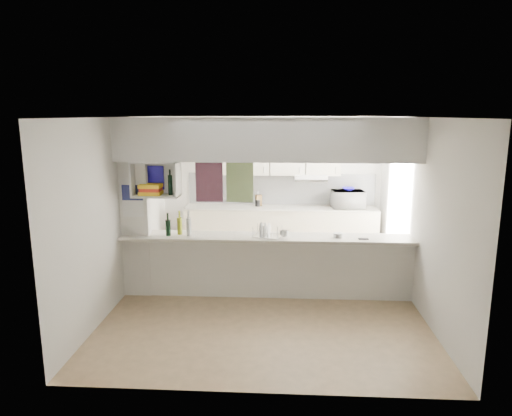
# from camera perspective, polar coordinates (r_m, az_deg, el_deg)

# --- Properties ---
(floor) EXTENTS (4.80, 4.80, 0.00)m
(floor) POSITION_cam_1_polar(r_m,az_deg,el_deg) (6.87, 1.27, -10.93)
(floor) COLOR #8C7251
(floor) RESTS_ON ground
(ceiling) EXTENTS (4.80, 4.80, 0.00)m
(ceiling) POSITION_cam_1_polar(r_m,az_deg,el_deg) (6.35, 1.38, 11.29)
(ceiling) COLOR white
(ceiling) RESTS_ON wall_back
(wall_back) EXTENTS (4.20, 0.00, 4.20)m
(wall_back) POSITION_cam_1_polar(r_m,az_deg,el_deg) (8.85, 1.86, 2.94)
(wall_back) COLOR silver
(wall_back) RESTS_ON floor
(wall_left) EXTENTS (0.00, 4.80, 4.80)m
(wall_left) POSITION_cam_1_polar(r_m,az_deg,el_deg) (6.88, -16.43, -0.05)
(wall_left) COLOR silver
(wall_left) RESTS_ON floor
(wall_right) EXTENTS (0.00, 4.80, 4.80)m
(wall_right) POSITION_cam_1_polar(r_m,az_deg,el_deg) (6.75, 19.43, -0.47)
(wall_right) COLOR silver
(wall_right) RESTS_ON floor
(servery_partition) EXTENTS (4.20, 0.50, 2.60)m
(servery_partition) POSITION_cam_1_polar(r_m,az_deg,el_deg) (6.43, -0.21, 2.88)
(servery_partition) COLOR silver
(servery_partition) RESTS_ON floor
(cubby_shelf) EXTENTS (0.65, 0.35, 0.50)m
(cubby_shelf) POSITION_cam_1_polar(r_m,az_deg,el_deg) (6.59, -12.44, 3.28)
(cubby_shelf) COLOR white
(cubby_shelf) RESTS_ON bulkhead
(kitchen_run) EXTENTS (3.60, 0.63, 2.24)m
(kitchen_run) POSITION_cam_1_polar(r_m,az_deg,el_deg) (8.67, 2.86, -0.44)
(kitchen_run) COLOR beige
(kitchen_run) RESTS_ON floor
(microwave) EXTENTS (0.62, 0.45, 0.33)m
(microwave) POSITION_cam_1_polar(r_m,az_deg,el_deg) (8.66, 11.44, 1.07)
(microwave) COLOR white
(microwave) RESTS_ON bench_top
(bowl) EXTENTS (0.23, 0.23, 0.06)m
(bowl) POSITION_cam_1_polar(r_m,az_deg,el_deg) (8.65, 11.47, 2.34)
(bowl) COLOR #130C84
(bowl) RESTS_ON microwave
(dish_rack) EXTENTS (0.44, 0.37, 0.21)m
(dish_rack) POSITION_cam_1_polar(r_m,az_deg,el_deg) (6.53, 1.41, -2.87)
(dish_rack) COLOR silver
(dish_rack) RESTS_ON breakfast_bar
(cup) EXTENTS (0.15, 0.15, 0.09)m
(cup) POSITION_cam_1_polar(r_m,az_deg,el_deg) (6.48, 3.50, -3.20)
(cup) COLOR white
(cup) RESTS_ON dish_rack
(wine_bottles) EXTENTS (0.37, 0.15, 0.37)m
(wine_bottles) POSITION_cam_1_polar(r_m,az_deg,el_deg) (6.67, -9.58, -2.26)
(wine_bottles) COLOR black
(wine_bottles) RESTS_ON breakfast_bar
(plastic_tubs) EXTENTS (0.48, 0.17, 0.06)m
(plastic_tubs) POSITION_cam_1_polar(r_m,az_deg,el_deg) (6.59, 10.44, -3.40)
(plastic_tubs) COLOR silver
(plastic_tubs) RESTS_ON breakfast_bar
(utensil_jar) EXTENTS (0.09, 0.09, 0.13)m
(utensil_jar) POSITION_cam_1_polar(r_m,az_deg,el_deg) (8.67, 0.20, 0.64)
(utensil_jar) COLOR black
(utensil_jar) RESTS_ON bench_top
(knife_block) EXTENTS (0.13, 0.12, 0.21)m
(knife_block) POSITION_cam_1_polar(r_m,az_deg,el_deg) (8.69, 0.33, 0.95)
(knife_block) COLOR brown
(knife_block) RESTS_ON bench_top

